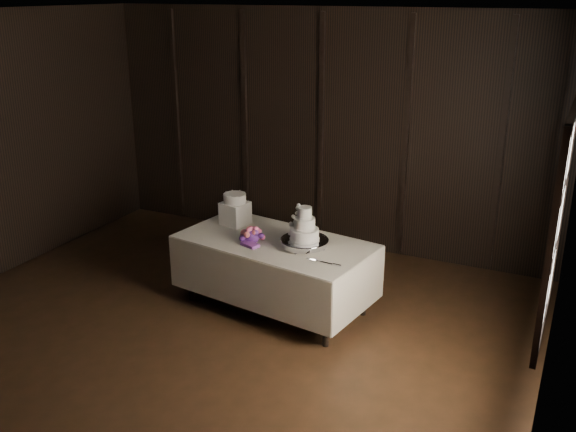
{
  "coord_description": "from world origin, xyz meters",
  "views": [
    {
      "loc": [
        3.08,
        -3.91,
        3.2
      ],
      "look_at": [
        0.47,
        1.53,
        1.05
      ],
      "focal_mm": 40.0,
      "sensor_mm": 36.0,
      "label": 1
    }
  ],
  "objects_px": {
    "bouquet": "(251,235)",
    "small_cake": "(235,198)",
    "display_table": "(275,271)",
    "box_pedestal": "(235,213)",
    "cake_stand": "(304,244)",
    "wedding_cake": "(302,227)"
  },
  "relations": [
    {
      "from": "bouquet",
      "to": "wedding_cake",
      "type": "bearing_deg",
      "value": 6.46
    },
    {
      "from": "cake_stand",
      "to": "bouquet",
      "type": "xyz_separation_m",
      "value": [
        -0.56,
        -0.07,
        0.02
      ]
    },
    {
      "from": "cake_stand",
      "to": "small_cake",
      "type": "distance_m",
      "value": 1.04
    },
    {
      "from": "bouquet",
      "to": "small_cake",
      "type": "relative_size",
      "value": 1.62
    },
    {
      "from": "display_table",
      "to": "small_cake",
      "type": "relative_size",
      "value": 8.7
    },
    {
      "from": "display_table",
      "to": "wedding_cake",
      "type": "distance_m",
      "value": 0.66
    },
    {
      "from": "wedding_cake",
      "to": "small_cake",
      "type": "relative_size",
      "value": 1.39
    },
    {
      "from": "wedding_cake",
      "to": "box_pedestal",
      "type": "bearing_deg",
      "value": 172.53
    },
    {
      "from": "wedding_cake",
      "to": "box_pedestal",
      "type": "relative_size",
      "value": 1.3
    },
    {
      "from": "bouquet",
      "to": "box_pedestal",
      "type": "distance_m",
      "value": 0.55
    },
    {
      "from": "box_pedestal",
      "to": "small_cake",
      "type": "xyz_separation_m",
      "value": [
        0.0,
        0.0,
        0.17
      ]
    },
    {
      "from": "cake_stand",
      "to": "small_cake",
      "type": "xyz_separation_m",
      "value": [
        -0.96,
        0.3,
        0.25
      ]
    },
    {
      "from": "display_table",
      "to": "small_cake",
      "type": "xyz_separation_m",
      "value": [
        -0.61,
        0.25,
        0.64
      ]
    },
    {
      "from": "display_table",
      "to": "box_pedestal",
      "type": "distance_m",
      "value": 0.81
    },
    {
      "from": "small_cake",
      "to": "display_table",
      "type": "bearing_deg",
      "value": -22.35
    },
    {
      "from": "box_pedestal",
      "to": "display_table",
      "type": "bearing_deg",
      "value": -22.35
    },
    {
      "from": "cake_stand",
      "to": "small_cake",
      "type": "height_order",
      "value": "small_cake"
    },
    {
      "from": "display_table",
      "to": "bouquet",
      "type": "bearing_deg",
      "value": -140.77
    },
    {
      "from": "cake_stand",
      "to": "wedding_cake",
      "type": "height_order",
      "value": "wedding_cake"
    },
    {
      "from": "display_table",
      "to": "cake_stand",
      "type": "relative_size",
      "value": 4.39
    },
    {
      "from": "bouquet",
      "to": "display_table",
      "type": "bearing_deg",
      "value": 30.54
    },
    {
      "from": "display_table",
      "to": "wedding_cake",
      "type": "relative_size",
      "value": 6.27
    }
  ]
}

